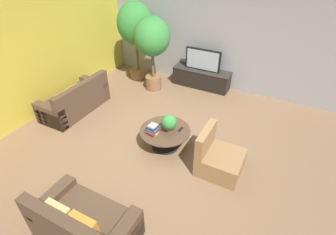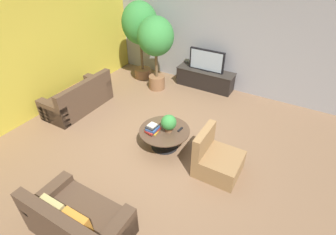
# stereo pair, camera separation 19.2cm
# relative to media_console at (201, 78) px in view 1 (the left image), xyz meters

# --- Properties ---
(ground_plane) EXTENTS (24.00, 24.00, 0.00)m
(ground_plane) POSITION_rel_media_console_xyz_m (0.18, -2.94, -0.28)
(ground_plane) COLOR brown
(back_wall_stone) EXTENTS (7.40, 0.12, 3.00)m
(back_wall_stone) POSITION_rel_media_console_xyz_m (0.18, 0.32, 1.22)
(back_wall_stone) COLOR #939399
(back_wall_stone) RESTS_ON ground
(side_wall_left) EXTENTS (0.12, 7.40, 3.00)m
(side_wall_left) POSITION_rel_media_console_xyz_m (-3.08, -2.74, 1.22)
(side_wall_left) COLOR gold
(side_wall_left) RESTS_ON ground
(media_console) EXTENTS (1.68, 0.50, 0.54)m
(media_console) POSITION_rel_media_console_xyz_m (0.00, 0.00, 0.00)
(media_console) COLOR black
(media_console) RESTS_ON ground
(television) EXTENTS (1.02, 0.13, 0.61)m
(television) POSITION_rel_media_console_xyz_m (0.00, -0.00, 0.56)
(television) COLOR black
(television) RESTS_ON media_console
(coffee_table) EXTENTS (1.05, 1.05, 0.43)m
(coffee_table) POSITION_rel_media_console_xyz_m (0.34, -2.89, 0.02)
(coffee_table) COLOR black
(coffee_table) RESTS_ON ground
(couch_by_wall) EXTENTS (0.84, 1.74, 0.84)m
(couch_by_wall) POSITION_rel_media_console_xyz_m (-2.33, -2.71, 0.01)
(couch_by_wall) COLOR #4C3828
(couch_by_wall) RESTS_ON ground
(couch_near_entry) EXTENTS (1.47, 0.84, 0.84)m
(couch_near_entry) POSITION_rel_media_console_xyz_m (0.26, -5.25, 0.01)
(couch_near_entry) COLOR #4C3828
(couch_near_entry) RESTS_ON ground
(armchair_wicker) EXTENTS (0.80, 0.76, 0.86)m
(armchair_wicker) POSITION_rel_media_console_xyz_m (1.53, -3.02, -0.01)
(armchair_wicker) COLOR olive
(armchair_wicker) RESTS_ON ground
(potted_palm_tall) EXTENTS (1.03, 1.03, 2.28)m
(potted_palm_tall) POSITION_rel_media_console_xyz_m (-1.96, -0.37, 1.32)
(potted_palm_tall) COLOR brown
(potted_palm_tall) RESTS_ON ground
(potted_palm_corner) EXTENTS (0.98, 0.98, 2.06)m
(potted_palm_corner) POSITION_rel_media_console_xyz_m (-1.19, -0.77, 1.15)
(potted_palm_corner) COLOR brown
(potted_palm_corner) RESTS_ON ground
(potted_plant_tabletop) EXTENTS (0.32, 0.32, 0.38)m
(potted_plant_tabletop) POSITION_rel_media_console_xyz_m (0.43, -2.88, 0.36)
(potted_plant_tabletop) COLOR brown
(potted_plant_tabletop) RESTS_ON coffee_table
(book_stack) EXTENTS (0.25, 0.32, 0.16)m
(book_stack) POSITION_rel_media_console_xyz_m (0.15, -3.05, 0.22)
(book_stack) COLOR gold
(book_stack) RESTS_ON coffee_table
(remote_black) EXTENTS (0.05, 0.16, 0.02)m
(remote_black) POSITION_rel_media_console_xyz_m (0.61, -2.72, 0.16)
(remote_black) COLOR black
(remote_black) RESTS_ON coffee_table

